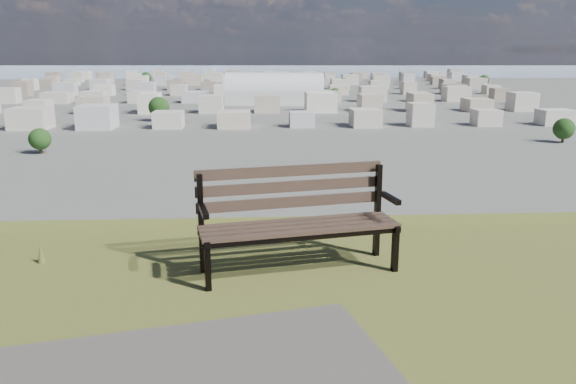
{
  "coord_description": "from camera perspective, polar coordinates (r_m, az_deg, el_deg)",
  "views": [
    {
      "loc": [
        -1.68,
        -2.51,
        27.11
      ],
      "look_at": [
        -1.29,
        4.61,
        25.3
      ],
      "focal_mm": 35.0,
      "sensor_mm": 36.0,
      "label": 1
    }
  ],
  "objects": [
    {
      "name": "far_hills",
      "position": [
        1406.68,
        -5.72,
        14.11
      ],
      "size": [
        2050.0,
        340.0,
        60.0
      ],
      "color": "#98AABD",
      "rests_on": "ground"
    },
    {
      "name": "city_trees",
      "position": [
        323.22,
        -7.63,
        10.17
      ],
      "size": [
        406.52,
        387.2,
        9.98
      ],
      "color": "#35291A",
      "rests_on": "ground"
    },
    {
      "name": "park_bench",
      "position": [
        5.46,
        0.86,
        -2.21
      ],
      "size": [
        1.99,
        0.98,
        1.0
      ],
      "rotation": [
        0.0,
        0.0,
        0.2
      ],
      "color": "#483229",
      "rests_on": "hilltop_mesa"
    },
    {
      "name": "bay_water",
      "position": [
        902.91,
        -3.1,
        12.5
      ],
      "size": [
        2400.0,
        700.0,
        0.12
      ],
      "primitive_type": "cube",
      "color": "#8F9EB7",
      "rests_on": "ground"
    },
    {
      "name": "city_blocks",
      "position": [
        397.65,
        -2.94,
        10.82
      ],
      "size": [
        395.0,
        361.0,
        7.0
      ],
      "color": "beige",
      "rests_on": "ground"
    },
    {
      "name": "arena",
      "position": [
        292.63,
        -1.35,
        9.9
      ],
      "size": [
        51.11,
        24.68,
        20.97
      ],
      "rotation": [
        0.0,
        0.0,
        -0.08
      ],
      "color": "silver",
      "rests_on": "ground"
    }
  ]
}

